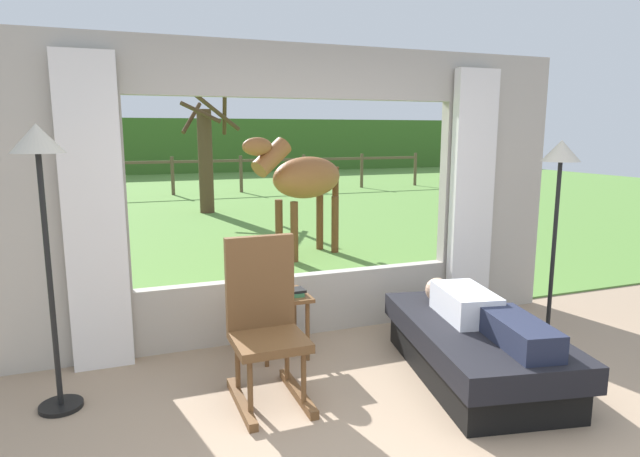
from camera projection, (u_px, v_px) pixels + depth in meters
name	position (u px, v px, depth m)	size (l,w,h in m)	color
back_wall_with_window	(302.00, 198.00, 4.75)	(5.20, 0.12, 2.55)	#ADA599
curtain_panel_left	(94.00, 216.00, 4.05)	(0.44, 0.10, 2.40)	silver
curtain_panel_right	(472.00, 197.00, 5.22)	(0.44, 0.10, 2.40)	silver
outdoor_pasture_lawn	(176.00, 198.00, 15.01)	(36.00, 21.68, 0.02)	#568438
distant_hill_ridge	(151.00, 146.00, 23.86)	(36.00, 2.00, 2.40)	#3E6926
recliner_sofa	(475.00, 349.00, 4.04)	(1.21, 1.84, 0.42)	black
reclining_person	(481.00, 312.00, 3.94)	(0.45, 1.43, 0.22)	silver
rocking_chair	(265.00, 321.00, 3.69)	(0.48, 0.68, 1.12)	brown
side_table	(281.00, 306.00, 4.39)	(0.44, 0.44, 0.52)	brown
potted_plant	(269.00, 272.00, 4.37)	(0.22, 0.22, 0.32)	silver
book_stack	(294.00, 292.00, 4.35)	(0.18, 0.16, 0.05)	#337247
floor_lamp_left	(41.00, 182.00, 3.34)	(0.32, 0.32, 1.87)	black
floor_lamp_right	(559.00, 180.00, 4.59)	(0.32, 0.32, 1.75)	black
horse	(303.00, 179.00, 7.75)	(1.77, 1.10, 1.73)	brown
pasture_tree	(206.00, 155.00, 11.99)	(1.31, 1.25, 2.83)	#4C3823
pasture_fence_line	(172.00, 170.00, 15.51)	(16.10, 0.10, 1.10)	brown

